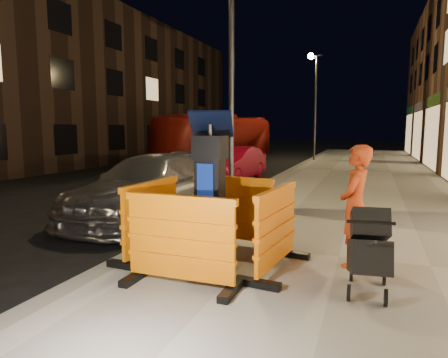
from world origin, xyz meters
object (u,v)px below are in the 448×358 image
(barrier_front, at_px, (180,242))
(barrier_kerbside, at_px, (152,219))
(car_silver, at_px, (153,218))
(man, at_px, (355,206))
(stroller, at_px, (369,253))
(parking_kiosk, at_px, (210,193))
(barrier_back, at_px, (232,211))
(barrier_bldgside, at_px, (276,230))
(bus_doubledecker, at_px, (219,163))
(car_red, at_px, (233,181))

(barrier_front, relative_size, barrier_kerbside, 1.00)
(barrier_front, height_order, car_silver, barrier_front)
(man, bearing_deg, barrier_front, -39.40)
(barrier_kerbside, relative_size, stroller, 1.51)
(stroller, bearing_deg, parking_kiosk, 163.38)
(barrier_kerbside, bearing_deg, barrier_back, -41.99)
(car_silver, bearing_deg, man, -21.07)
(barrier_front, height_order, barrier_back, same)
(parking_kiosk, distance_m, barrier_bldgside, 1.05)
(barrier_bldgside, xyz_separation_m, man, (0.97, 0.57, 0.28))
(car_silver, height_order, bus_doubledecker, bus_doubledecker)
(man, bearing_deg, barrier_kerbside, -66.52)
(car_silver, bearing_deg, barrier_kerbside, -54.79)
(parking_kiosk, xyz_separation_m, barrier_kerbside, (-0.95, 0.00, -0.45))
(barrier_back, relative_size, bus_doubledecker, 0.14)
(barrier_bldgside, bearing_deg, car_red, 29.21)
(barrier_back, xyz_separation_m, car_silver, (-2.55, 1.81, -0.71))
(car_silver, xyz_separation_m, car_red, (-0.30, 6.58, 0.00))
(barrier_back, xyz_separation_m, barrier_kerbside, (-0.95, -0.95, 0.00))
(car_red, distance_m, stroller, 10.89)
(parking_kiosk, relative_size, barrier_kerbside, 1.40)
(barrier_front, distance_m, bus_doubledecker, 18.29)
(barrier_front, relative_size, stroller, 1.51)
(barrier_front, xyz_separation_m, bus_doubledecker, (-6.09, 17.24, -0.71))
(barrier_kerbside, distance_m, stroller, 3.09)
(parking_kiosk, height_order, car_silver, parking_kiosk)
(stroller, bearing_deg, car_red, 109.59)
(barrier_kerbside, bearing_deg, stroller, -93.20)
(car_red, height_order, man, man)
(parking_kiosk, height_order, barrier_front, parking_kiosk)
(parking_kiosk, height_order, barrier_back, parking_kiosk)
(barrier_front, bearing_deg, bus_doubledecker, 109.47)
(barrier_back, relative_size, barrier_bldgside, 1.00)
(barrier_front, relative_size, man, 0.86)
(car_red, bearing_deg, barrier_back, -67.82)
(car_silver, height_order, stroller, stroller)
(barrier_kerbside, relative_size, barrier_bldgside, 1.00)
(barrier_front, relative_size, car_red, 0.35)
(barrier_kerbside, relative_size, man, 0.86)
(barrier_back, relative_size, barrier_kerbside, 1.00)
(car_red, bearing_deg, car_silver, -84.01)
(car_red, distance_m, bus_doubledecker, 7.67)
(car_red, height_order, bus_doubledecker, bus_doubledecker)
(man, height_order, stroller, man)
(barrier_kerbside, height_order, car_silver, barrier_kerbside)
(car_silver, height_order, car_red, car_silver)
(barrier_kerbside, distance_m, man, 2.94)
(car_silver, bearing_deg, car_red, 97.63)
(bus_doubledecker, bearing_deg, barrier_front, -62.76)
(barrier_front, bearing_deg, barrier_kerbside, 135.01)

